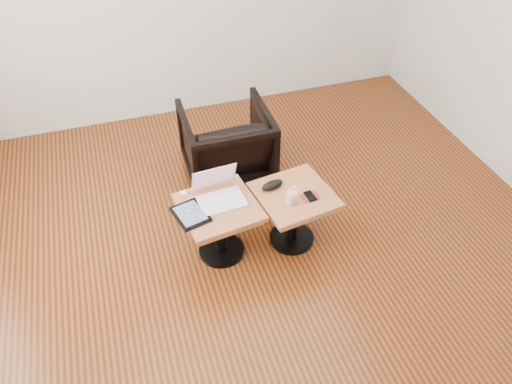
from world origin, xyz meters
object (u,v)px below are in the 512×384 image
object	(u,v)px
side_table_right	(294,206)
laptop	(219,193)
side_table_left	(219,218)
armchair	(227,144)
striped_cup	(292,198)

from	to	relation	value
side_table_right	laptop	bearing A→B (deg)	158.73
side_table_left	armchair	bearing A→B (deg)	63.36
armchair	laptop	bearing A→B (deg)	72.59
side_table_left	striped_cup	world-z (taller)	striped_cup
side_table_left	side_table_right	bearing A→B (deg)	-12.69
striped_cup	side_table_left	bearing A→B (deg)	164.90
side_table_right	armchair	world-z (taller)	armchair
side_table_left	side_table_right	xyz separation A→B (m)	(0.55, -0.05, 0.00)
side_table_left	striped_cup	distance (m)	0.53
armchair	side_table_left	bearing A→B (deg)	72.54
laptop	armchair	xyz separation A→B (m)	(0.27, 0.79, -0.19)
side_table_left	armchair	size ratio (longest dim) A/B	0.80
striped_cup	armchair	xyz separation A→B (m)	(-0.20, 1.00, -0.19)
laptop	side_table_left	bearing A→B (deg)	-113.45
side_table_right	armchair	bearing A→B (deg)	97.22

